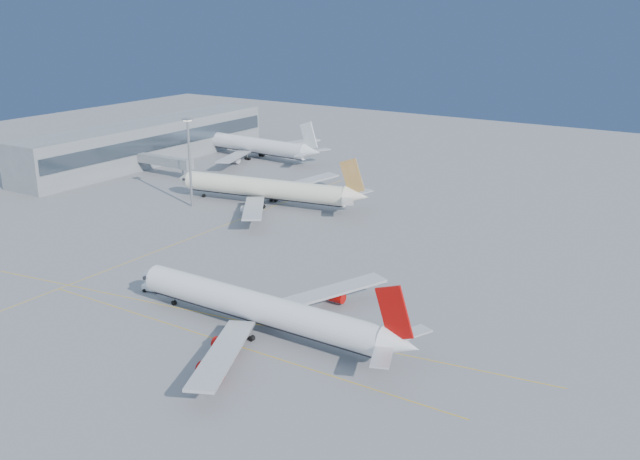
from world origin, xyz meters
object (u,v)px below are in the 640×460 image
at_px(airliner_third, 255,145).
at_px(pushback_tug, 153,286).
at_px(airliner_virgin, 263,309).
at_px(airliner_etihad, 268,189).
at_px(light_mast, 189,155).

height_order(airliner_third, pushback_tug, airliner_third).
xyz_separation_m(airliner_virgin, pushback_tug, (-30.93, 3.21, -3.54)).
xyz_separation_m(airliner_virgin, airliner_etihad, (-50.38, 68.78, 0.36)).
distance_m(airliner_virgin, pushback_tug, 31.30).
xyz_separation_m(airliner_etihad, pushback_tug, (19.45, -65.57, -3.90)).
bearing_deg(pushback_tug, airliner_third, 101.99).
bearing_deg(airliner_third, light_mast, -64.13).
bearing_deg(airliner_etihad, airliner_virgin, -63.44).
distance_m(pushback_tug, light_mast, 65.96).
relative_size(airliner_virgin, airliner_third, 0.99).
distance_m(airliner_virgin, airliner_etihad, 85.26).
bearing_deg(airliner_virgin, pushback_tug, 174.75).
bearing_deg(airliner_third, pushback_tug, -57.70).
bearing_deg(airliner_etihad, airliner_third, 121.48).
bearing_deg(light_mast, airliner_virgin, -39.11).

